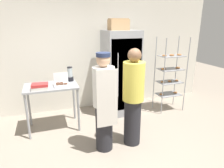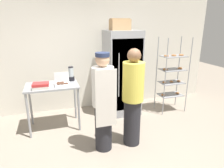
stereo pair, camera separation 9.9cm
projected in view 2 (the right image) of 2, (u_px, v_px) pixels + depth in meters
The scene contains 11 objects.
ground_plane at pixel (124, 155), 3.30m from camera, with size 14.00×14.00×0.00m, color gray.
back_wall at pixel (93, 52), 4.94m from camera, with size 6.40×0.12×2.79m, color silver.
refrigerator at pixel (122, 73), 4.66m from camera, with size 0.76×0.75×1.94m.
baking_rack at pixel (172, 75), 4.77m from camera, with size 0.64×0.42×1.79m.
prep_counter at pixel (52, 91), 3.96m from camera, with size 1.01×0.65×0.93m.
donut_box at pixel (62, 84), 3.84m from camera, with size 0.28×0.21×0.25m.
blender_pitcher at pixel (71, 74), 4.18m from camera, with size 0.13×0.13×0.30m.
binder_stack at pixel (41, 86), 3.68m from camera, with size 0.31×0.24×0.11m.
cardboard_storage_box at pixel (120, 25), 4.30m from camera, with size 0.43×0.28×0.25m.
person_baker at pixel (103, 102), 3.24m from camera, with size 0.35×0.37×1.67m.
person_customer at pixel (133, 98), 3.39m from camera, with size 0.36×0.36×1.71m.
Camera 2 is at (-1.02, -2.62, 2.10)m, focal length 32.00 mm.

